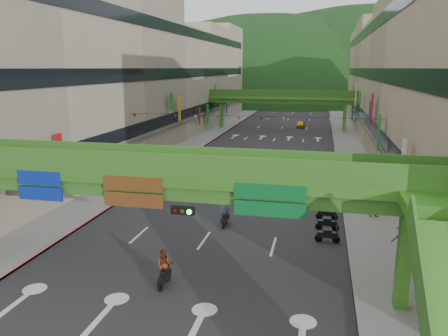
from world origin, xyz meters
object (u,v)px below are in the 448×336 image
object	(u,v)px
car_silver	(239,159)
car_yellow	(301,124)
overpass_near	(185,192)
pedestrian_red	(376,207)
scooter_rider_mid	(164,268)
scooter_rider_near	(225,213)

from	to	relation	value
car_silver	car_yellow	size ratio (longest dim) A/B	1.13
overpass_near	pedestrian_red	distance (m)	17.53
pedestrian_red	car_silver	bearing A→B (deg)	113.47
overpass_near	car_yellow	distance (m)	64.08
pedestrian_red	car_yellow	bearing A→B (deg)	82.91
overpass_near	scooter_rider_mid	xyz separation A→B (m)	(-1.32, 0.39, -4.20)
scooter_rider_near	car_yellow	bearing A→B (deg)	87.29
scooter_rider_mid	pedestrian_red	distance (m)	17.55
scooter_rider_mid	pedestrian_red	world-z (taller)	scooter_rider_mid
overpass_near	car_yellow	bearing A→B (deg)	87.85
scooter_rider_mid	car_yellow	world-z (taller)	scooter_rider_mid
scooter_rider_near	car_yellow	world-z (taller)	scooter_rider_near
scooter_rider_mid	pedestrian_red	bearing A→B (deg)	48.23
scooter_rider_near	car_silver	size ratio (longest dim) A/B	0.50
overpass_near	car_silver	size ratio (longest dim) A/B	6.73
scooter_rider_mid	overpass_near	bearing A→B (deg)	-16.43
car_silver	car_yellow	bearing A→B (deg)	82.27
overpass_near	car_yellow	xyz separation A→B (m)	(2.40, 63.87, -4.58)
overpass_near	car_silver	world-z (taller)	overpass_near
scooter_rider_near	car_yellow	distance (m)	54.37
scooter_rider_near	car_silver	world-z (taller)	scooter_rider_near
overpass_near	scooter_rider_near	bearing A→B (deg)	91.03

